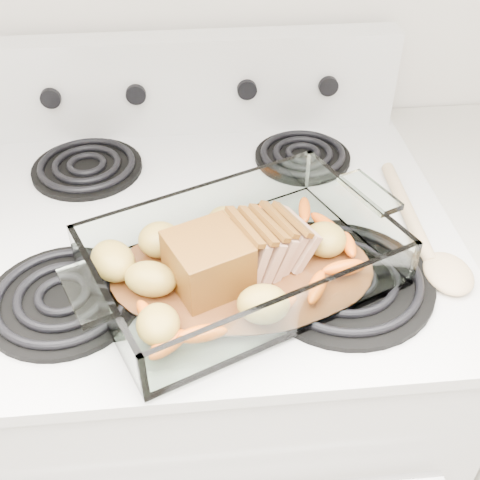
{
  "coord_description": "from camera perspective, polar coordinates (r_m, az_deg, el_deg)",
  "views": [
    {
      "loc": [
        -0.01,
        0.91,
        1.52
      ],
      "look_at": [
        0.05,
        1.53,
        0.99
      ],
      "focal_mm": 45.0,
      "sensor_mm": 36.0,
      "label": 1
    }
  ],
  "objects": [
    {
      "name": "electric_range",
      "position": [
        1.28,
        -2.87,
        -14.3
      ],
      "size": [
        0.78,
        0.7,
        1.12
      ],
      "color": "white",
      "rests_on": "ground"
    },
    {
      "name": "baking_dish",
      "position": [
        0.82,
        0.13,
        -2.4
      ],
      "size": [
        0.39,
        0.26,
        0.07
      ],
      "rotation": [
        0.0,
        0.0,
        0.41
      ],
      "color": "silver",
      "rests_on": "electric_range"
    },
    {
      "name": "pork_roast",
      "position": [
        0.8,
        -1.22,
        -1.18
      ],
      "size": [
        0.2,
        0.09,
        0.08
      ],
      "rotation": [
        0.0,
        0.0,
        0.12
      ],
      "color": "brown",
      "rests_on": "baking_dish"
    },
    {
      "name": "roast_vegetables",
      "position": [
        0.84,
        -0.39,
        -0.29
      ],
      "size": [
        0.37,
        0.2,
        0.04
      ],
      "rotation": [
        0.0,
        0.0,
        0.06
      ],
      "color": "#C74B08",
      "rests_on": "baking_dish"
    },
    {
      "name": "wooden_spoon",
      "position": [
        0.92,
        17.5,
        -0.38
      ],
      "size": [
        0.07,
        0.31,
        0.02
      ],
      "rotation": [
        0.0,
        0.0,
        -0.03
      ],
      "color": "#C5B18C",
      "rests_on": "electric_range"
    }
  ]
}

